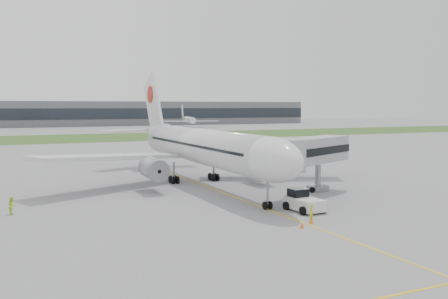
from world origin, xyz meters
name	(u,v)px	position (x,y,z in m)	size (l,w,h in m)	color
ground	(213,189)	(0.00, 0.00, 0.00)	(600.00, 600.00, 0.00)	gray
apron_markings	(228,195)	(0.00, -5.00, 0.00)	(70.00, 70.00, 0.04)	gold
grass_strip	(77,138)	(0.00, 120.00, 0.01)	(600.00, 50.00, 0.02)	#34531F
terminal_building	(46,114)	(0.00, 229.87, 7.00)	(320.00, 22.30, 14.00)	slate
airliner	(199,145)	(0.00, 4.87, 5.66)	(48.13, 53.95, 17.88)	silver
pushback_tug	(303,201)	(3.19, -17.17, 1.07)	(3.27, 4.66, 2.32)	silver
jet_bridge	(307,152)	(8.38, -10.14, 5.59)	(15.50, 10.80, 7.56)	#A6A6A9
safety_cone_left	(302,225)	(-1.33, -23.75, 0.29)	(0.43, 0.43, 0.59)	orange
safety_cone_right	(311,221)	(0.50, -22.64, 0.30)	(0.44, 0.44, 0.60)	orange
ground_crew_near	(311,213)	(1.06, -21.79, 0.86)	(0.62, 0.41, 1.71)	gold
ground_crew_far	(12,205)	(-25.59, -5.84, 0.93)	(0.90, 0.70, 1.86)	#BFFE2A
distant_aircraft_right	(189,128)	(67.07, 184.30, 0.00)	(30.65, 27.04, 11.72)	silver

